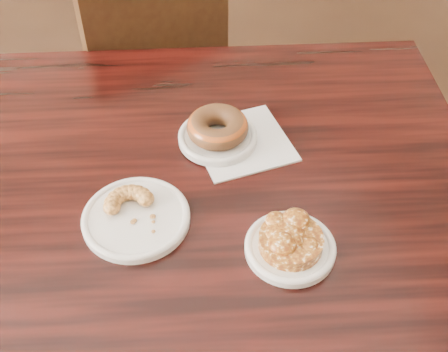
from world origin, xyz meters
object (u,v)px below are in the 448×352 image
object	(u,v)px
cruller_fragment	(135,211)
cafe_table	(220,318)
apple_fritter	(291,239)
glazed_donut	(218,127)
chair_far	(137,88)

from	to	relation	value
cruller_fragment	cafe_table	bearing A→B (deg)	-3.48
apple_fritter	cruller_fragment	world-z (taller)	apple_fritter
glazed_donut	chair_far	bearing A→B (deg)	94.15
chair_far	cafe_table	bearing A→B (deg)	73.14
apple_fritter	chair_far	bearing A→B (deg)	94.41
chair_far	cruller_fragment	world-z (taller)	chair_far
glazed_donut	cruller_fragment	xyz separation A→B (m)	(-0.19, -0.14, -0.01)
chair_far	glazed_donut	distance (m)	0.71
chair_far	cruller_fragment	size ratio (longest dim) A/B	9.40
cafe_table	apple_fritter	size ratio (longest dim) A/B	6.73
cafe_table	glazed_donut	world-z (taller)	glazed_donut
apple_fritter	cafe_table	bearing A→B (deg)	119.37
chair_far	apple_fritter	distance (m)	0.95
cafe_table	cruller_fragment	size ratio (longest dim) A/B	9.91
glazed_donut	cruller_fragment	size ratio (longest dim) A/B	1.19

